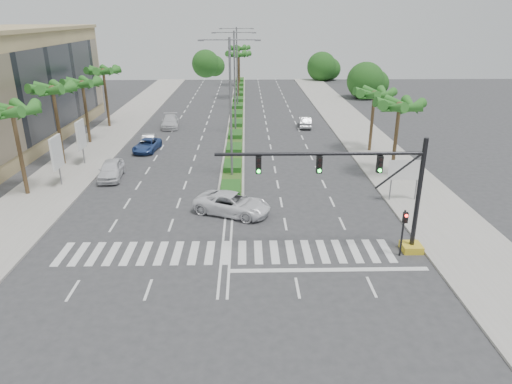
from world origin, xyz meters
TOP-DOWN VIEW (x-y plane):
  - ground at (0.00, 0.00)m, footprint 160.00×160.00m
  - footpath_right at (15.20, 20.00)m, footprint 6.00×120.00m
  - footpath_left at (-15.20, 20.00)m, footprint 6.00×120.00m
  - median at (0.00, 45.00)m, footprint 2.20×75.00m
  - median_grass at (0.00, 45.00)m, footprint 1.80×75.00m
  - signal_gantry at (9.27, -0.00)m, footprint 12.60×1.20m
  - pedestrian_signal at (10.60, -0.68)m, footprint 0.28×0.36m
  - direction_sign at (13.50, 7.99)m, footprint 2.70×0.11m
  - billboard_near at (-14.50, 12.00)m, footprint 0.18×2.10m
  - billboard_far at (-14.50, 18.00)m, footprint 0.18×2.10m
  - palm_left_near at (-16.50, 10.00)m, footprint 4.57×4.68m
  - palm_left_mid at (-16.50, 18.00)m, footprint 4.57×4.68m
  - palm_left_far at (-16.50, 26.00)m, footprint 4.57×4.68m
  - palm_left_end at (-16.50, 34.00)m, footprint 4.57×4.68m
  - palm_right_near at (14.50, 14.00)m, footprint 4.57×4.68m
  - palm_right_far at (14.50, 22.00)m, footprint 4.57×4.68m
  - palm_median_a at (0.00, 55.00)m, footprint 4.57×4.68m
  - palm_median_b at (0.00, 70.00)m, footprint 4.57×4.68m
  - streetlight_near at (0.00, 14.00)m, footprint 5.10×0.25m
  - streetlight_mid at (0.00, 30.00)m, footprint 5.10×0.25m
  - streetlight_far at (0.00, 46.00)m, footprint 5.10×0.25m
  - car_parked_a at (-10.76, 13.93)m, footprint 2.35×4.91m
  - car_parked_b at (-9.51, 24.33)m, footprint 1.59×4.07m
  - car_parked_c at (-9.33, 22.63)m, footprint 2.65×4.85m
  - car_parked_d at (-8.57, 33.76)m, footprint 2.67×5.39m
  - car_crossing at (0.26, 5.91)m, footprint 6.22×4.66m
  - car_right at (8.99, 33.38)m, footprint 1.87×4.41m

SIDE VIEW (x-z plane):
  - ground at x=0.00m, z-range 0.00..0.00m
  - footpath_right at x=15.20m, z-range 0.00..0.15m
  - footpath_left at x=-15.20m, z-range 0.00..0.15m
  - median at x=0.00m, z-range 0.00..0.20m
  - median_grass at x=0.00m, z-range 0.20..0.24m
  - car_parked_c at x=-9.33m, z-range 0.00..1.29m
  - car_parked_b at x=-9.51m, z-range 0.00..1.32m
  - car_right at x=8.99m, z-range 0.00..1.42m
  - car_parked_d at x=-8.57m, z-range 0.00..1.51m
  - car_crossing at x=0.26m, z-range 0.00..1.57m
  - car_parked_a at x=-10.76m, z-range 0.00..1.62m
  - pedestrian_signal at x=10.60m, z-range 0.54..3.54m
  - direction_sign at x=13.50m, z-range 0.75..4.15m
  - billboard_near at x=-14.50m, z-range 0.79..5.14m
  - billboard_far at x=-14.50m, z-range 0.79..5.14m
  - signal_gantry at x=9.27m, z-range -0.14..7.06m
  - palm_right_far at x=14.50m, z-range 2.54..9.29m
  - palm_right_near at x=14.50m, z-range 2.68..9.73m
  - palm_left_far at x=-16.50m, z-range 2.82..10.17m
  - palm_left_near at x=-16.50m, z-range 2.91..10.46m
  - streetlight_near at x=0.00m, z-range 0.81..12.81m
  - streetlight_mid at x=0.00m, z-range 0.81..12.81m
  - streetlight_far at x=0.00m, z-range 0.81..12.81m
  - palm_left_end at x=-16.50m, z-range 3.01..10.76m
  - palm_left_mid at x=-16.50m, z-range 3.10..11.05m
  - palm_median_a at x=0.00m, z-range 3.15..11.20m
  - palm_median_b at x=0.00m, z-range 3.15..11.20m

